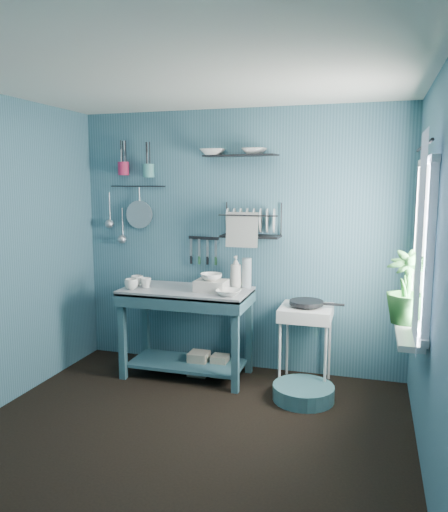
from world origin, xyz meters
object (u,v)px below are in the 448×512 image
(mug_right, at_px, (137,281))
(hotplate_stand, at_px, (305,346))
(dish_rack, at_px, (251,220))
(colander, at_px, (139,214))
(utensil_cup_teal, at_px, (149,171))
(work_counter, at_px, (187,333))
(water_bottle, at_px, (247,273))
(frying_pan, at_px, (306,303))
(floor_basin, at_px, (303,393))
(wash_tub, at_px, (211,286))
(storage_tin_large, at_px, (199,363))
(utensil_cup_magenta, at_px, (123,169))
(mug_mid, at_px, (146,283))
(potted_plant, at_px, (407,287))
(storage_tin_small, at_px, (220,365))
(mug_left, at_px, (131,284))
(soap_bottle, at_px, (236,272))

(mug_right, relative_size, hotplate_stand, 0.17)
(dish_rack, bearing_deg, colander, -179.22)
(hotplate_stand, relative_size, utensil_cup_teal, 5.56)
(work_counter, distance_m, water_bottle, 0.79)
(hotplate_stand, relative_size, frying_pan, 2.41)
(mug_right, bearing_deg, floor_basin, -8.05)
(work_counter, height_order, wash_tub, wash_tub)
(utensil_cup_teal, relative_size, storage_tin_large, 0.59)
(mug_right, distance_m, utensil_cup_magenta, 1.15)
(mug_mid, relative_size, potted_plant, 0.19)
(utensil_cup_teal, bearing_deg, work_counter, -32.01)
(mug_right, xyz_separation_m, utensil_cup_magenta, (-0.28, 0.32, 1.06))
(potted_plant, bearing_deg, dish_rack, 147.34)
(storage_tin_small, bearing_deg, hotplate_stand, 1.60)
(mug_left, xyz_separation_m, dish_rack, (1.02, 0.43, 0.58))
(utensil_cup_teal, height_order, storage_tin_large, utensil_cup_teal)
(storage_tin_large, bearing_deg, frying_pan, 3.01)
(work_counter, height_order, floor_basin, work_counter)
(wash_tub, xyz_separation_m, storage_tin_large, (-0.15, 0.07, -0.78))
(utensil_cup_teal, bearing_deg, mug_mid, -71.60)
(dish_rack, bearing_deg, mug_left, -152.75)
(mug_mid, bearing_deg, storage_tin_small, 11.63)
(work_counter, bearing_deg, soap_bottle, 16.43)
(mug_right, bearing_deg, utensil_cup_teal, 90.91)
(hotplate_stand, bearing_deg, utensil_cup_teal, 165.22)
(mug_left, xyz_separation_m, storage_tin_large, (0.58, 0.21, -0.78))
(dish_rack, bearing_deg, mug_mid, -155.90)
(frying_pan, bearing_deg, wash_tub, -171.77)
(storage_tin_small, bearing_deg, frying_pan, 1.60)
(mug_left, distance_m, mug_mid, 0.14)
(utensil_cup_teal, bearing_deg, frying_pan, -7.60)
(mug_left, xyz_separation_m, storage_tin_small, (0.78, 0.24, -0.79))
(mug_left, height_order, mug_right, same)
(colander, bearing_deg, frying_pan, -8.02)
(water_bottle, bearing_deg, dish_rack, 62.47)
(mug_mid, bearing_deg, utensil_cup_teal, 108.40)
(work_counter, bearing_deg, utensil_cup_magenta, 148.92)
(storage_tin_large, bearing_deg, hotplate_stand, 3.01)
(mug_left, height_order, storage_tin_large, mug_left)
(work_counter, distance_m, colander, 1.29)
(frying_pan, height_order, colander, colander)
(mug_left, relative_size, mug_right, 1.00)
(dish_rack, relative_size, floor_basin, 1.07)
(dish_rack, height_order, colander, colander)
(water_bottle, distance_m, floor_basin, 1.19)
(mug_left, height_order, potted_plant, potted_plant)
(potted_plant, relative_size, floor_basin, 1.00)
(storage_tin_large, bearing_deg, utensil_cup_magenta, 163.19)
(utensil_cup_teal, xyz_separation_m, colander, (-0.13, 0.03, -0.43))
(colander, relative_size, storage_tin_large, 1.27)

